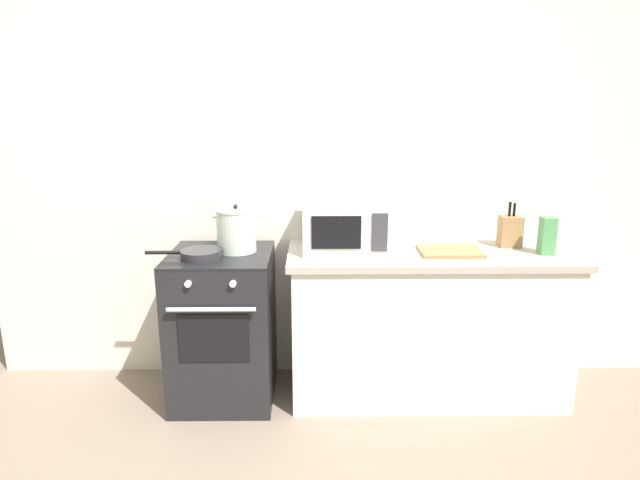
{
  "coord_description": "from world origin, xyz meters",
  "views": [
    {
      "loc": [
        0.21,
        -2.45,
        1.79
      ],
      "look_at": [
        0.24,
        0.6,
        1.0
      ],
      "focal_mm": 30.24,
      "sensor_mm": 36.0,
      "label": 1
    }
  ],
  "objects_px": {
    "cutting_board": "(450,251)",
    "frying_pan": "(200,254)",
    "stock_pot": "(236,230)",
    "stove": "(223,326)",
    "microwave": "(345,225)",
    "pasta_box": "(547,236)",
    "knife_block": "(510,231)"
  },
  "relations": [
    {
      "from": "knife_block",
      "to": "stove",
      "type": "bearing_deg",
      "value": -175.4
    },
    {
      "from": "knife_block",
      "to": "pasta_box",
      "type": "bearing_deg",
      "value": -47.73
    },
    {
      "from": "microwave",
      "to": "knife_block",
      "type": "height_order",
      "value": "microwave"
    },
    {
      "from": "stove",
      "to": "microwave",
      "type": "distance_m",
      "value": 0.96
    },
    {
      "from": "microwave",
      "to": "stove",
      "type": "bearing_deg",
      "value": -173.9
    },
    {
      "from": "stove",
      "to": "frying_pan",
      "type": "relative_size",
      "value": 2.13
    },
    {
      "from": "cutting_board",
      "to": "knife_block",
      "type": "distance_m",
      "value": 0.43
    },
    {
      "from": "microwave",
      "to": "cutting_board",
      "type": "relative_size",
      "value": 1.39
    },
    {
      "from": "stock_pot",
      "to": "stove",
      "type": "bearing_deg",
      "value": -151.96
    },
    {
      "from": "frying_pan",
      "to": "cutting_board",
      "type": "relative_size",
      "value": 1.2
    },
    {
      "from": "stove",
      "to": "cutting_board",
      "type": "relative_size",
      "value": 2.56
    },
    {
      "from": "stock_pot",
      "to": "frying_pan",
      "type": "relative_size",
      "value": 0.74
    },
    {
      "from": "microwave",
      "to": "pasta_box",
      "type": "xyz_separation_m",
      "value": [
        1.17,
        -0.11,
        -0.04
      ]
    },
    {
      "from": "frying_pan",
      "to": "stock_pot",
      "type": "bearing_deg",
      "value": 38.21
    },
    {
      "from": "stove",
      "to": "knife_block",
      "type": "xyz_separation_m",
      "value": [
        1.76,
        0.14,
        0.56
      ]
    },
    {
      "from": "stove",
      "to": "stock_pot",
      "type": "distance_m",
      "value": 0.6
    },
    {
      "from": "stove",
      "to": "frying_pan",
      "type": "height_order",
      "value": "frying_pan"
    },
    {
      "from": "stock_pot",
      "to": "pasta_box",
      "type": "distance_m",
      "value": 1.82
    },
    {
      "from": "stock_pot",
      "to": "knife_block",
      "type": "height_order",
      "value": "stock_pot"
    },
    {
      "from": "stock_pot",
      "to": "knife_block",
      "type": "relative_size",
      "value": 1.15
    },
    {
      "from": "stock_pot",
      "to": "frying_pan",
      "type": "xyz_separation_m",
      "value": [
        -0.19,
        -0.15,
        -0.1
      ]
    },
    {
      "from": "stove",
      "to": "pasta_box",
      "type": "height_order",
      "value": "pasta_box"
    },
    {
      "from": "stock_pot",
      "to": "knife_block",
      "type": "xyz_separation_m",
      "value": [
        1.66,
        0.09,
        -0.03
      ]
    },
    {
      "from": "stove",
      "to": "stock_pot",
      "type": "bearing_deg",
      "value": 28.04
    },
    {
      "from": "frying_pan",
      "to": "knife_block",
      "type": "relative_size",
      "value": 1.56
    },
    {
      "from": "microwave",
      "to": "cutting_board",
      "type": "xyz_separation_m",
      "value": [
        0.62,
        -0.08,
        -0.14
      ]
    },
    {
      "from": "microwave",
      "to": "pasta_box",
      "type": "distance_m",
      "value": 1.17
    },
    {
      "from": "frying_pan",
      "to": "cutting_board",
      "type": "xyz_separation_m",
      "value": [
        1.45,
        0.1,
        -0.02
      ]
    },
    {
      "from": "cutting_board",
      "to": "frying_pan",
      "type": "bearing_deg",
      "value": -176.05
    },
    {
      "from": "stock_pot",
      "to": "frying_pan",
      "type": "bearing_deg",
      "value": -141.79
    },
    {
      "from": "frying_pan",
      "to": "microwave",
      "type": "distance_m",
      "value": 0.86
    },
    {
      "from": "pasta_box",
      "to": "cutting_board",
      "type": "bearing_deg",
      "value": 176.89
    }
  ]
}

